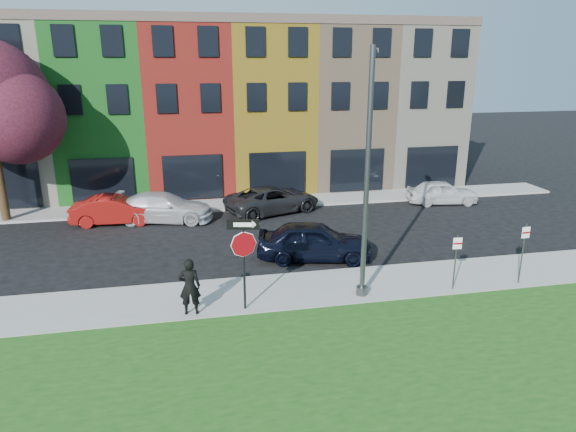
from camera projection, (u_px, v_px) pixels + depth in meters
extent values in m
plane|color=black|center=(370.00, 328.00, 16.12)|extent=(120.00, 120.00, 0.00)
cube|color=gray|center=(393.00, 282.00, 19.29)|extent=(40.00, 3.00, 0.12)
cube|color=gray|center=(230.00, 204.00, 29.58)|extent=(40.00, 2.40, 0.12)
cube|color=beige|center=(24.00, 111.00, 31.63)|extent=(5.00, 10.00, 10.00)
cube|color=green|center=(108.00, 110.00, 32.59)|extent=(5.00, 10.00, 10.00)
cube|color=red|center=(188.00, 108.00, 33.54)|extent=(5.00, 10.00, 10.00)
cube|color=gold|center=(264.00, 107.00, 34.50)|extent=(5.00, 10.00, 10.00)
cube|color=#937A5E|center=(335.00, 105.00, 35.45)|extent=(5.00, 10.00, 10.00)
cube|color=#AFA994|center=(403.00, 104.00, 36.41)|extent=(5.00, 10.00, 10.00)
cube|color=black|center=(236.00, 175.00, 30.31)|extent=(30.00, 0.12, 2.60)
cylinder|color=black|center=(244.00, 266.00, 16.70)|extent=(0.08, 0.08, 3.05)
cylinder|color=white|center=(244.00, 244.00, 16.46)|extent=(0.86, 0.21, 0.87)
cylinder|color=maroon|center=(244.00, 245.00, 16.44)|extent=(0.82, 0.19, 0.83)
cube|color=black|center=(243.00, 224.00, 16.26)|extent=(1.04, 0.25, 0.34)
cube|color=white|center=(243.00, 225.00, 16.24)|extent=(0.65, 0.15, 0.14)
imported|color=black|center=(190.00, 287.00, 16.53)|extent=(0.78, 0.57, 1.92)
imported|color=black|center=(314.00, 241.00, 21.45)|extent=(3.94, 5.58, 1.62)
imported|color=maroon|center=(116.00, 210.00, 26.14)|extent=(1.98, 4.55, 1.45)
imported|color=silver|center=(163.00, 207.00, 26.53)|extent=(4.10, 5.94, 1.48)
imported|color=black|center=(273.00, 199.00, 28.07)|extent=(5.75, 6.79, 1.46)
imported|color=white|center=(442.00, 192.00, 29.76)|extent=(2.72, 4.46, 1.37)
cylinder|color=#46494B|center=(367.00, 178.00, 16.93)|extent=(0.18, 0.18, 8.41)
cylinder|color=#46494B|center=(362.00, 290.00, 18.12)|extent=(0.40, 0.40, 0.30)
cylinder|color=#46494B|center=(374.00, 48.00, 16.66)|extent=(0.88, 1.89, 0.12)
cube|color=#46494B|center=(375.00, 50.00, 17.70)|extent=(0.44, 0.60, 0.16)
cylinder|color=#46494B|center=(455.00, 263.00, 18.29)|extent=(0.05, 0.05, 2.06)
cube|color=white|center=(458.00, 243.00, 18.05)|extent=(0.32, 0.06, 0.42)
cube|color=maroon|center=(458.00, 244.00, 18.03)|extent=(0.32, 0.05, 0.06)
cylinder|color=#46494B|center=(522.00, 254.00, 18.77)|extent=(0.05, 0.05, 2.31)
cube|color=white|center=(526.00, 233.00, 18.49)|extent=(0.32, 0.03, 0.42)
cube|color=maroon|center=(526.00, 233.00, 18.47)|extent=(0.32, 0.02, 0.06)
cylinder|color=black|center=(0.00, 182.00, 26.00)|extent=(0.44, 0.44, 3.96)
sphere|color=black|center=(17.00, 118.00, 24.47)|extent=(4.45, 4.45, 4.45)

